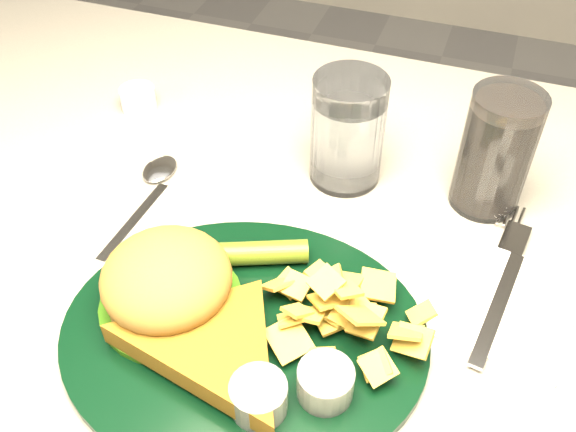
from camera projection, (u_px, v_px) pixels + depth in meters
name	position (u px, v px, depth m)	size (l,w,h in m)	color
table	(275.00, 429.00, 0.90)	(1.20, 0.80, 0.75)	gray
dinner_plate	(243.00, 312.00, 0.53)	(0.32, 0.26, 0.07)	black
water_glass	(348.00, 131.00, 0.67)	(0.08, 0.08, 0.12)	white
cola_glass	(496.00, 152.00, 0.64)	(0.07, 0.07, 0.13)	black
fork_napkin	(499.00, 298.00, 0.58)	(0.14, 0.18, 0.01)	white
spoon	(134.00, 219.00, 0.66)	(0.04, 0.16, 0.01)	white
ramekin	(138.00, 99.00, 0.80)	(0.04, 0.04, 0.03)	white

